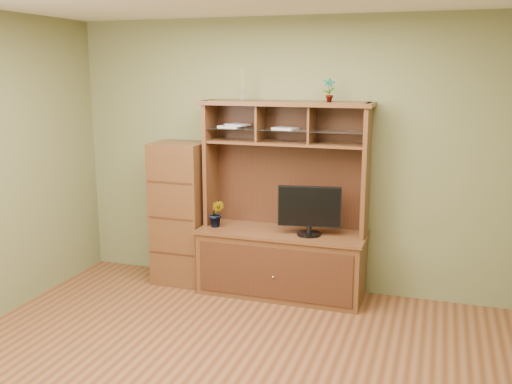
% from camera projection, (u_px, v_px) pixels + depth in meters
% --- Properties ---
extents(room, '(4.54, 4.04, 2.74)m').
position_uv_depth(room, '(211.00, 197.00, 3.84)').
color(room, '#532C17').
rests_on(room, ground).
extents(media_hutch, '(1.66, 0.61, 1.90)m').
position_uv_depth(media_hutch, '(282.00, 243.00, 5.61)').
color(media_hutch, '#492B15').
rests_on(media_hutch, room).
extents(monitor, '(0.60, 0.23, 0.47)m').
position_uv_depth(monitor, '(309.00, 210.00, 5.37)').
color(monitor, black).
rests_on(monitor, media_hutch).
extents(orchid_plant, '(0.16, 0.14, 0.28)m').
position_uv_depth(orchid_plant, '(217.00, 214.00, 5.68)').
color(orchid_plant, '#315E20').
rests_on(orchid_plant, media_hutch).
extents(top_plant, '(0.13, 0.10, 0.22)m').
position_uv_depth(top_plant, '(329.00, 90.00, 5.25)').
color(top_plant, '#3B6924').
rests_on(top_plant, media_hutch).
extents(reed_diffuser, '(0.06, 0.06, 0.30)m').
position_uv_depth(reed_diffuser, '(243.00, 88.00, 5.51)').
color(reed_diffuser, silver).
rests_on(reed_diffuser, media_hutch).
extents(magazines, '(0.81, 0.22, 0.04)m').
position_uv_depth(magazines, '(251.00, 127.00, 5.56)').
color(magazines, silver).
rests_on(magazines, media_hutch).
extents(side_cabinet, '(0.52, 0.48, 1.47)m').
position_uv_depth(side_cabinet, '(181.00, 213.00, 5.92)').
color(side_cabinet, '#492B15').
rests_on(side_cabinet, room).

